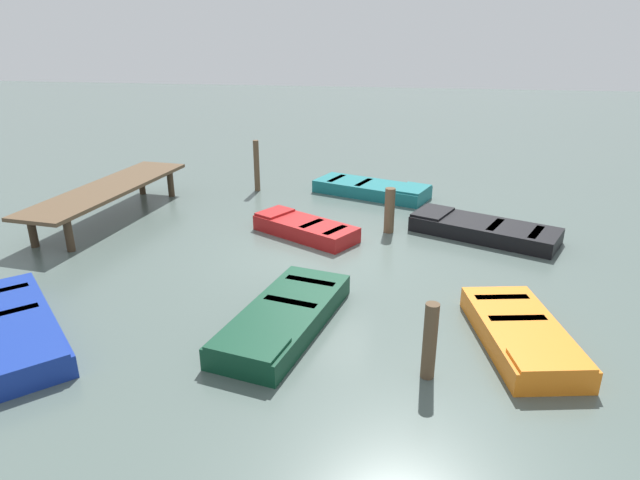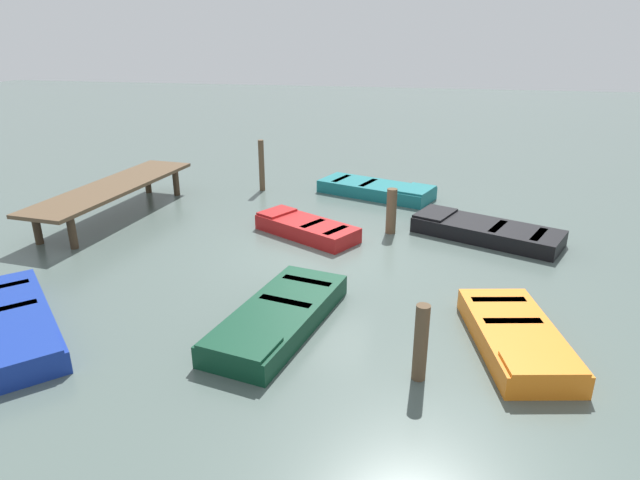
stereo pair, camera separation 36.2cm
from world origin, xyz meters
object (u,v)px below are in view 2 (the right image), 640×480
Objects in this scene: rowboat_red at (306,228)px; rowboat_orange at (516,337)px; rowboat_teal at (377,189)px; rowboat_blue at (9,324)px; mooring_piling_near_left at (421,343)px; rowboat_black at (485,230)px; mooring_piling_near_right at (391,211)px; rowboat_dark_green at (278,317)px; mooring_piling_center at (262,165)px; dock_segment at (113,189)px.

rowboat_red is 0.96× the size of rowboat_orange.
rowboat_orange is (-8.79, -3.28, 0.00)m from rowboat_teal.
rowboat_blue is 7.32m from mooring_piling_near_left.
rowboat_teal is at bearing -22.73° from rowboat_black.
rowboat_blue is 3.03× the size of mooring_piling_near_right.
rowboat_teal is (8.88, -0.96, -0.00)m from rowboat_dark_green.
rowboat_black is at bearing -141.34° from rowboat_red.
rowboat_teal is at bearing 11.75° from mooring_piling_near_right.
mooring_piling_center reaches higher than rowboat_orange.
dock_segment is at bearing 135.61° from mooring_piling_center.
rowboat_teal is 11.57m from rowboat_blue.
mooring_piling_center is at bearing -28.77° from rowboat_red.
mooring_piling_near_right is at bearing -165.87° from rowboat_orange.
mooring_piling_near_left is at bearing 100.73° from rowboat_black.
rowboat_black is at bearing -82.72° from dock_segment.
mooring_piling_near_right is at bearing 8.04° from mooring_piling_near_left.
dock_segment reaches higher than rowboat_blue.
mooring_piling_near_right is at bearing 175.26° from rowboat_dark_green.
mooring_piling_near_left reaches higher than rowboat_teal.
mooring_piling_center is at bearing -157.95° from rowboat_teal.
mooring_piling_center reaches higher than mooring_piling_near_left.
rowboat_orange is (-4.72, -4.76, -0.00)m from rowboat_red.
rowboat_dark_green is at bearing -100.14° from rowboat_orange.
mooring_piling_center reaches higher than dock_segment.
mooring_piling_center is 5.68m from mooring_piling_near_right.
rowboat_blue is at bearing 61.04° from rowboat_black.
rowboat_blue is at bearing -63.33° from rowboat_dark_green.
rowboat_dark_green is 2.19× the size of mooring_piling_center.
rowboat_red is at bearing -146.16° from rowboat_orange.
rowboat_blue is (-10.09, 5.66, -0.00)m from rowboat_teal.
mooring_piling_center is (8.79, 2.92, 0.64)m from rowboat_dark_green.
rowboat_teal is 1.26× the size of rowboat_orange.
mooring_piling_near_left is at bearing -119.58° from dock_segment.
rowboat_red is at bearing 27.78° from mooring_piling_near_left.
mooring_piling_center is at bearing 54.04° from mooring_piling_near_right.
rowboat_blue is at bearing 85.38° from rowboat_red.
rowboat_red is 4.69m from mooring_piling_center.
rowboat_black is (-3.37, -3.19, -0.00)m from rowboat_teal.
mooring_piling_near_left reaches higher than rowboat_black.
rowboat_blue is 2.17× the size of mooring_piling_center.
rowboat_dark_green is 4.24m from rowboat_orange.
dock_segment is 1.67× the size of rowboat_dark_green.
dock_segment reaches higher than rowboat_black.
rowboat_dark_green is at bearing -161.59° from mooring_piling_center.
rowboat_teal is at bearing -79.88° from rowboat_red.
rowboat_blue is at bearing -98.68° from rowboat_teal.
mooring_piling_near_right is at bearing -125.96° from mooring_piling_center.
rowboat_dark_green is 9.28m from mooring_piling_center.
rowboat_red is 2.32× the size of mooring_piling_near_left.
rowboat_dark_green and rowboat_blue have the same top height.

